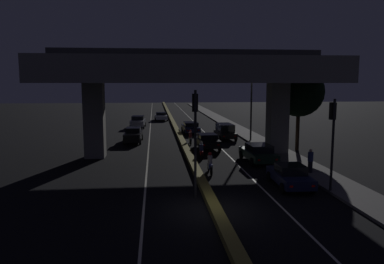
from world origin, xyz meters
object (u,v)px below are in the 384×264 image
at_px(car_dark_blue_lead, 290,176).
at_px(car_white_third_oncoming, 161,116).
at_px(traffic_light_left_of_median, 195,125).
at_px(motorcycle_blue_filtering_near, 210,164).
at_px(car_black_fourth, 225,131).
at_px(pedestrian_on_sidewalk, 310,161).
at_px(car_black_lead_oncoming, 133,135).
at_px(car_silver_second_oncoming, 138,122).
at_px(street_lamp, 249,98).
at_px(motorcycle_red_filtering_mid, 201,151).
at_px(car_dark_blue_fifth, 191,127).
at_px(traffic_light_right_of_median, 333,129).
at_px(car_dark_green_second, 258,153).
at_px(car_black_third, 207,141).
at_px(motorcycle_white_filtering_far, 190,138).

relative_size(car_dark_blue_lead, car_white_third_oncoming, 0.96).
distance_m(traffic_light_left_of_median, motorcycle_blue_filtering_near, 6.24).
distance_m(car_black_fourth, pedestrian_on_sidewalk, 16.43).
height_order(car_black_lead_oncoming, car_silver_second_oncoming, car_silver_second_oncoming).
xyz_separation_m(street_lamp, motorcycle_blue_filtering_near, (-6.12, -13.73, -3.97)).
bearing_deg(motorcycle_red_filtering_mid, car_black_fourth, -17.77).
distance_m(car_dark_blue_fifth, pedestrian_on_sidewalk, 22.52).
height_order(street_lamp, motorcycle_red_filtering_mid, street_lamp).
bearing_deg(traffic_light_right_of_median, traffic_light_left_of_median, -179.97).
relative_size(car_dark_blue_fifth, motorcycle_blue_filtering_near, 2.48).
xyz_separation_m(car_dark_green_second, car_silver_second_oncoming, (-10.26, 23.92, 0.07)).
relative_size(motorcycle_blue_filtering_near, pedestrian_on_sidewalk, 1.22).
height_order(car_black_third, motorcycle_red_filtering_mid, car_black_third).
relative_size(car_black_third, motorcycle_red_filtering_mid, 2.14).
bearing_deg(car_black_lead_oncoming, traffic_light_left_of_median, 14.41).
height_order(car_black_third, motorcycle_blue_filtering_near, motorcycle_blue_filtering_near).
bearing_deg(traffic_light_left_of_median, car_dark_green_second, 55.04).
xyz_separation_m(car_silver_second_oncoming, motorcycle_blue_filtering_near, (5.98, -27.21, -0.19)).
height_order(car_black_third, car_white_third_oncoming, car_black_third).
relative_size(traffic_light_left_of_median, motorcycle_blue_filtering_near, 2.96).
bearing_deg(traffic_light_left_of_median, car_white_third_oncoming, 91.44).
height_order(car_black_lead_oncoming, motorcycle_blue_filtering_near, car_black_lead_oncoming).
distance_m(car_black_fourth, motorcycle_white_filtering_far, 4.96).
height_order(car_dark_green_second, pedestrian_on_sidewalk, pedestrian_on_sidewalk).
bearing_deg(street_lamp, car_dark_blue_fifth, 127.66).
distance_m(motorcycle_blue_filtering_near, motorcycle_red_filtering_mid, 5.24).
xyz_separation_m(motorcycle_blue_filtering_near, pedestrian_on_sidewalk, (6.64, -1.00, 0.32)).
xyz_separation_m(car_dark_blue_lead, car_black_third, (-3.06, 13.17, 0.08)).
height_order(car_dark_blue_lead, car_dark_green_second, car_dark_green_second).
distance_m(car_dark_green_second, car_silver_second_oncoming, 26.03).
bearing_deg(pedestrian_on_sidewalk, car_black_lead_oncoming, 129.50).
distance_m(car_black_fourth, car_dark_blue_fifth, 6.39).
bearing_deg(pedestrian_on_sidewalk, motorcycle_red_filtering_mid, 136.48).
height_order(traffic_light_right_of_median, motorcycle_red_filtering_mid, traffic_light_right_of_median).
bearing_deg(car_black_lead_oncoming, car_black_fourth, 97.39).
distance_m(car_black_fourth, motorcycle_blue_filtering_near, 15.72).
xyz_separation_m(street_lamp, car_dark_green_second, (-1.84, -10.44, -3.85)).
xyz_separation_m(car_black_lead_oncoming, car_silver_second_oncoming, (-0.07, 12.97, 0.04)).
height_order(traffic_light_left_of_median, car_black_third, traffic_light_left_of_median).
bearing_deg(car_black_lead_oncoming, motorcycle_red_filtering_mid, 35.40).
bearing_deg(car_black_third, car_dark_green_second, -155.43).
distance_m(motorcycle_blue_filtering_near, motorcycle_white_filtering_far, 12.40).
xyz_separation_m(traffic_light_right_of_median, car_dark_blue_lead, (-1.83, 1.31, -2.89)).
distance_m(car_black_third, car_white_third_oncoming, 27.75).
height_order(car_white_third_oncoming, motorcycle_white_filtering_far, motorcycle_white_filtering_far).
height_order(motorcycle_blue_filtering_near, pedestrian_on_sidewalk, pedestrian_on_sidewalk).
relative_size(traffic_light_right_of_median, car_dark_blue_lead, 1.27).
bearing_deg(motorcycle_white_filtering_far, motorcycle_red_filtering_mid, -177.72).
distance_m(traffic_light_right_of_median, motorcycle_white_filtering_far, 18.77).
bearing_deg(traffic_light_left_of_median, car_dark_blue_fifth, 84.94).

